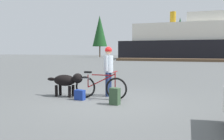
{
  "coord_description": "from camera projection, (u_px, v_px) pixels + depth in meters",
  "views": [
    {
      "loc": [
        2.41,
        -6.5,
        1.55
      ],
      "look_at": [
        -0.26,
        1.44,
        0.85
      ],
      "focal_mm": 36.17,
      "sensor_mm": 36.0,
      "label": 1
    }
  ],
  "objects": [
    {
      "name": "ground_plane",
      "position": [
        105.0,
        101.0,
        7.03
      ],
      "size": [
        160.0,
        160.0,
        0.0
      ],
      "primitive_type": "plane",
      "color": "#595B5B"
    },
    {
      "name": "bicycle",
      "position": [
        100.0,
        87.0,
        7.34
      ],
      "size": [
        1.8,
        0.44,
        0.91
      ],
      "color": "black",
      "rests_on": "ground_plane"
    },
    {
      "name": "person_cyclist",
      "position": [
        108.0,
        66.0,
        7.74
      ],
      "size": [
        0.32,
        0.53,
        1.7
      ],
      "color": "navy",
      "rests_on": "ground_plane"
    },
    {
      "name": "dog",
      "position": [
        67.0,
        81.0,
        7.67
      ],
      "size": [
        1.34,
        0.45,
        0.81
      ],
      "color": "black",
      "rests_on": "ground_plane"
    },
    {
      "name": "backpack",
      "position": [
        115.0,
        96.0,
        6.52
      ],
      "size": [
        0.31,
        0.25,
        0.49
      ],
      "primitive_type": "cube",
      "rotation": [
        0.0,
        0.0,
        -0.18
      ],
      "color": "#334C33",
      "rests_on": "ground_plane"
    },
    {
      "name": "handbag_pannier",
      "position": [
        80.0,
        95.0,
        7.17
      ],
      "size": [
        0.34,
        0.21,
        0.32
      ],
      "primitive_type": "cube",
      "rotation": [
        0.0,
        0.0,
        -0.11
      ],
      "color": "navy",
      "rests_on": "ground_plane"
    },
    {
      "name": "dock_pier",
      "position": [
        179.0,
        60.0,
        35.18
      ],
      "size": [
        19.57,
        2.91,
        0.4
      ],
      "primitive_type": "cube",
      "color": "brown",
      "rests_on": "ground_plane"
    },
    {
      "name": "ferry_boat",
      "position": [
        190.0,
        42.0,
        42.45
      ],
      "size": [
        25.3,
        8.75,
        9.07
      ],
      "color": "black",
      "rests_on": "ground_plane"
    },
    {
      "name": "pine_tree_far_left",
      "position": [
        100.0,
        31.0,
        59.4
      ],
      "size": [
        3.84,
        3.84,
        10.89
      ],
      "color": "#4C331E",
      "rests_on": "ground_plane"
    },
    {
      "name": "pine_tree_center",
      "position": [
        180.0,
        32.0,
        55.29
      ],
      "size": [
        3.07,
        3.07,
        9.77
      ],
      "color": "#4C331E",
      "rests_on": "ground_plane"
    }
  ]
}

